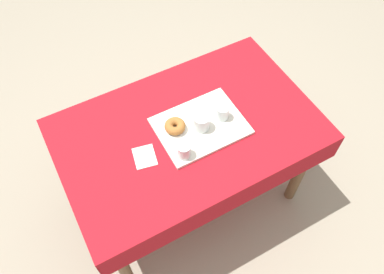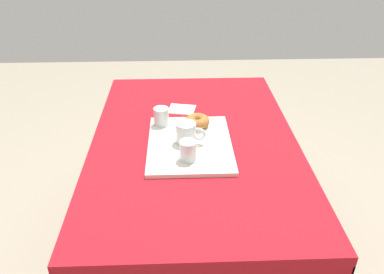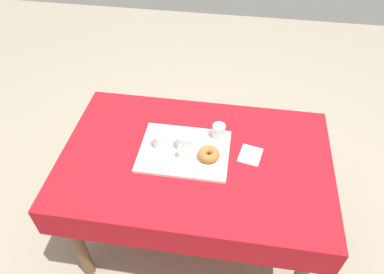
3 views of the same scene
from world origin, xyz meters
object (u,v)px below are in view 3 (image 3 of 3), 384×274
object	(u,v)px
water_glass_near	(219,132)
serving_tray	(184,151)
dining_table	(195,169)
paper_napkin	(250,155)
water_glass_far	(160,141)
donut_plate_left	(209,158)
tea_mug_left	(185,142)
sugar_donut_left	(209,154)

from	to	relation	value
water_glass_near	serving_tray	bearing A→B (deg)	-143.10
dining_table	paper_napkin	xyz separation A→B (m)	(0.26, 0.05, 0.10)
water_glass_near	water_glass_far	distance (m)	0.30
dining_table	water_glass_far	size ratio (longest dim) A/B	17.22
donut_plate_left	paper_napkin	world-z (taller)	donut_plate_left
dining_table	water_glass_far	distance (m)	0.23
dining_table	water_glass_near	world-z (taller)	water_glass_near
donut_plate_left	water_glass_far	bearing A→B (deg)	169.33
water_glass_near	water_glass_far	xyz separation A→B (m)	(-0.28, -0.11, 0.00)
dining_table	donut_plate_left	xyz separation A→B (m)	(0.07, -0.02, 0.12)
tea_mug_left	paper_napkin	distance (m)	0.32
dining_table	sugar_donut_left	size ratio (longest dim) A/B	12.59
water_glass_near	sugar_donut_left	size ratio (longest dim) A/B	0.73
water_glass_near	donut_plate_left	xyz separation A→B (m)	(-0.03, -0.15, -0.03)
serving_tray	paper_napkin	size ratio (longest dim) A/B	3.58
water_glass_far	paper_napkin	xyz separation A→B (m)	(0.44, 0.02, -0.05)
dining_table	water_glass_near	bearing A→B (deg)	54.74
dining_table	water_glass_far	bearing A→B (deg)	170.33
serving_tray	tea_mug_left	xyz separation A→B (m)	(0.00, 0.01, 0.05)
tea_mug_left	donut_plate_left	world-z (taller)	tea_mug_left
tea_mug_left	sugar_donut_left	size ratio (longest dim) A/B	1.14
water_glass_near	sugar_donut_left	distance (m)	0.16
dining_table	donut_plate_left	bearing A→B (deg)	-13.37
dining_table	water_glass_near	size ratio (longest dim) A/B	17.22
sugar_donut_left	paper_napkin	world-z (taller)	sugar_donut_left
tea_mug_left	donut_plate_left	distance (m)	0.14
serving_tray	donut_plate_left	size ratio (longest dim) A/B	3.94
paper_napkin	serving_tray	bearing A→B (deg)	-175.21
tea_mug_left	water_glass_far	bearing A→B (deg)	-178.68
sugar_donut_left	paper_napkin	bearing A→B (deg)	17.78
water_glass_near	paper_napkin	world-z (taller)	water_glass_near
tea_mug_left	water_glass_far	world-z (taller)	tea_mug_left
water_glass_near	donut_plate_left	bearing A→B (deg)	-101.66
water_glass_far	sugar_donut_left	world-z (taller)	water_glass_far
dining_table	paper_napkin	world-z (taller)	paper_napkin
water_glass_far	serving_tray	bearing A→B (deg)	-4.56
water_glass_far	sugar_donut_left	bearing A→B (deg)	-10.67
serving_tray	water_glass_far	xyz separation A→B (m)	(-0.12, 0.01, 0.04)
water_glass_near	paper_napkin	distance (m)	0.19
serving_tray	tea_mug_left	bearing A→B (deg)	82.71
serving_tray	tea_mug_left	world-z (taller)	tea_mug_left
water_glass_near	sugar_donut_left	xyz separation A→B (m)	(-0.03, -0.15, -0.01)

